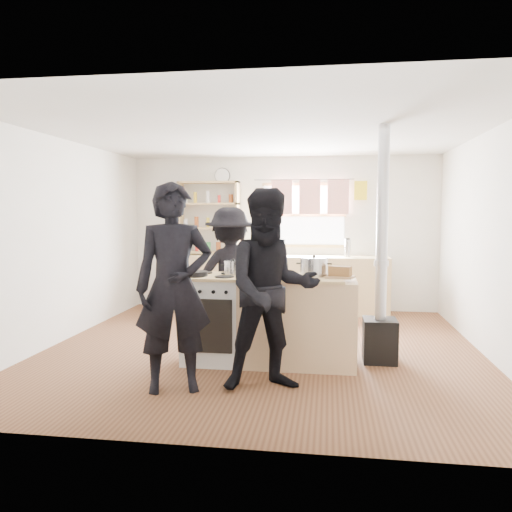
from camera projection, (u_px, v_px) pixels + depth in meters
name	position (u px, v px, depth m)	size (l,w,h in m)	color
ground	(262.00, 349.00, 5.86)	(5.00, 5.00, 0.01)	brown
back_counter	(280.00, 284.00, 8.01)	(3.40, 0.55, 0.90)	#D0B47D
shelving_unit	(209.00, 217.00, 8.21)	(1.00, 0.28, 1.20)	tan
thermos	(348.00, 248.00, 7.81)	(0.10, 0.10, 0.27)	silver
cooking_island	(269.00, 320.00, 5.26)	(1.97, 0.64, 0.93)	white
skillet_greens	(195.00, 273.00, 5.22)	(0.31, 0.31, 0.05)	black
roast_tray	(256.00, 271.00, 5.31)	(0.40, 0.31, 0.07)	silver
stockpot_stove	(233.00, 267.00, 5.38)	(0.21, 0.21, 0.17)	#BABABC
stockpot_counter	(314.00, 266.00, 5.22)	(0.30, 0.30, 0.22)	#B0B0B3
bread_board	(340.00, 273.00, 5.07)	(0.32, 0.27, 0.12)	tan
flue_heater	(381.00, 301.00, 5.29)	(0.35, 0.35, 2.50)	black
person_near_left	(174.00, 287.00, 4.42)	(0.68, 0.45, 1.86)	black
person_near_right	(271.00, 290.00, 4.45)	(0.88, 0.69, 1.81)	black
person_far	(230.00, 275.00, 6.15)	(1.07, 0.62, 1.66)	black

